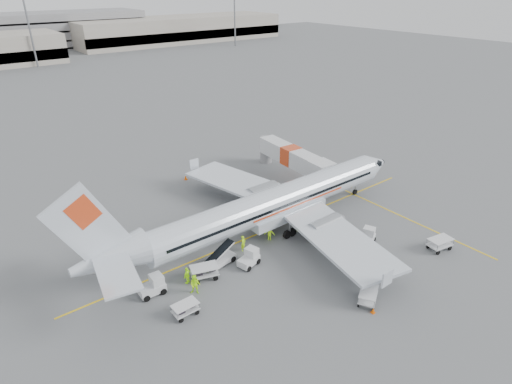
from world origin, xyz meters
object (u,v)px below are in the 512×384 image
(aircraft, at_px, (276,183))
(tug_fore, at_px, (367,237))
(jet_bridge, at_px, (291,162))
(belt_loader, at_px, (219,254))
(tug_aft, at_px, (152,286))
(tug_mid, at_px, (249,258))

(aircraft, bearing_deg, tug_fore, -57.16)
(jet_bridge, height_order, belt_loader, jet_bridge)
(aircraft, xyz_separation_m, tug_fore, (5.32, -8.19, -4.55))
(tug_aft, bearing_deg, belt_loader, 2.40)
(tug_fore, relative_size, tug_aft, 0.97)
(aircraft, distance_m, jet_bridge, 14.59)
(tug_fore, bearing_deg, belt_loader, 130.73)
(jet_bridge, relative_size, tug_aft, 7.00)
(tug_fore, bearing_deg, aircraft, 98.48)
(aircraft, bearing_deg, jet_bridge, 41.10)
(jet_bridge, bearing_deg, aircraft, -134.45)
(jet_bridge, xyz_separation_m, tug_mid, (-17.04, -12.99, -1.22))
(tug_fore, xyz_separation_m, tug_aft, (-20.69, 6.38, 0.03))
(tug_fore, xyz_separation_m, tug_mid, (-11.68, 4.57, -0.01))
(aircraft, height_order, jet_bridge, aircraft)
(aircraft, distance_m, tug_mid, 8.63)
(jet_bridge, relative_size, belt_loader, 3.43)
(aircraft, distance_m, tug_fore, 10.78)
(belt_loader, bearing_deg, jet_bridge, 20.70)
(jet_bridge, height_order, tug_aft, jet_bridge)
(belt_loader, height_order, tug_fore, belt_loader)
(belt_loader, relative_size, tug_fore, 2.11)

